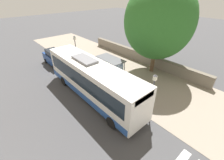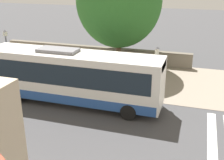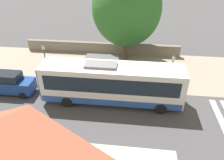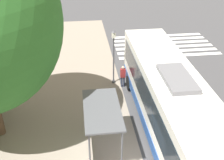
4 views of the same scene
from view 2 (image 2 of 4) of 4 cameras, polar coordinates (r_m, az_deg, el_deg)
name	(u,v)px [view 2 (image 2 of 4)]	position (r m, az deg, el deg)	size (l,w,h in m)	color
ground_plane	(54,89)	(22.33, -11.77, -1.89)	(120.00, 120.00, 0.00)	#424244
sidewalk_plaza	(78,72)	(26.06, -7.01, 1.71)	(9.00, 44.00, 0.02)	gray
stone_wall	(93,53)	(29.41, -3.80, 5.48)	(0.60, 20.00, 1.46)	slate
bus	(72,76)	(19.13, -8.20, 0.79)	(2.72, 12.23, 3.80)	silver
bus_shelter	(76,57)	(22.84, -7.32, 4.65)	(1.68, 3.41, 2.62)	#515459
pedestrian	(144,90)	(19.53, 6.59, -1.99)	(0.34, 0.22, 1.58)	#2D3347
bench	(49,67)	(26.26, -12.66, 2.55)	(0.40, 1.43, 0.88)	maroon
street_lamp_near	(156,69)	(19.47, 8.91, 2.22)	(0.28, 0.28, 3.89)	#4C4C51
street_lamp_far	(8,52)	(24.29, -20.46, 5.44)	(0.28, 0.28, 4.32)	#4C4C51
shade_tree	(119,1)	(26.21, 1.43, 15.83)	(7.74, 7.74, 10.47)	brown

